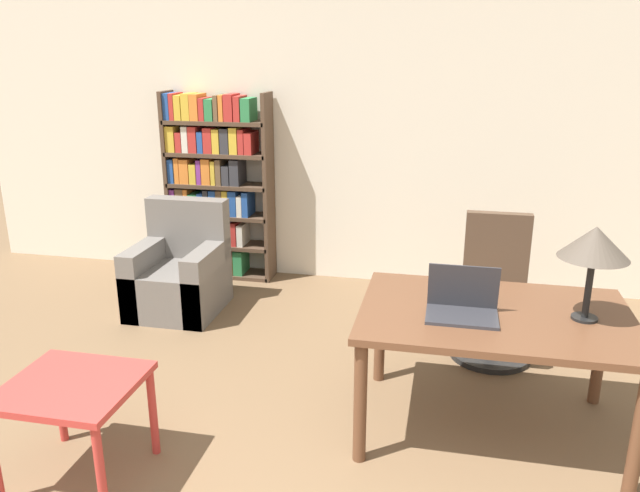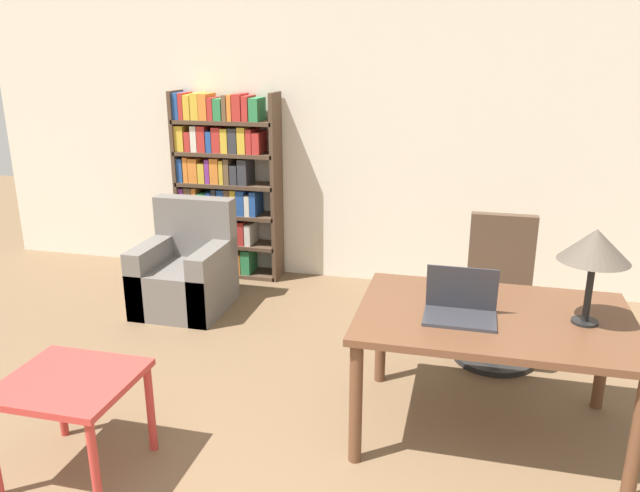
{
  "view_description": "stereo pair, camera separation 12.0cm",
  "coord_description": "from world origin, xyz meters",
  "px_view_note": "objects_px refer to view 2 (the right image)",
  "views": [
    {
      "loc": [
        0.62,
        -1.08,
        2.12
      ],
      "look_at": [
        -0.12,
        2.4,
        0.99
      ],
      "focal_mm": 35.0,
      "sensor_mm": 36.0,
      "label": 1
    },
    {
      "loc": [
        0.74,
        -1.05,
        2.12
      ],
      "look_at": [
        -0.12,
        2.4,
        0.99
      ],
      "focal_mm": 35.0,
      "sensor_mm": 36.0,
      "label": 2
    }
  ],
  "objects_px": {
    "desk": "(493,329)",
    "bookshelf": "(222,186)",
    "side_table_blue": "(71,392)",
    "laptop": "(460,307)",
    "armchair": "(186,274)",
    "table_lamp": "(595,247)",
    "office_chair": "(498,299)"
  },
  "relations": [
    {
      "from": "desk",
      "to": "bookshelf",
      "type": "height_order",
      "value": "bookshelf"
    },
    {
      "from": "office_chair",
      "to": "armchair",
      "type": "height_order",
      "value": "office_chair"
    },
    {
      "from": "laptop",
      "to": "side_table_blue",
      "type": "height_order",
      "value": "laptop"
    },
    {
      "from": "laptop",
      "to": "table_lamp",
      "type": "distance_m",
      "value": 0.74
    },
    {
      "from": "desk",
      "to": "table_lamp",
      "type": "height_order",
      "value": "table_lamp"
    },
    {
      "from": "desk",
      "to": "laptop",
      "type": "relative_size",
      "value": 3.88
    },
    {
      "from": "desk",
      "to": "laptop",
      "type": "xyz_separation_m",
      "value": [
        -0.18,
        -0.08,
        0.15
      ]
    },
    {
      "from": "laptop",
      "to": "armchair",
      "type": "distance_m",
      "value": 2.69
    },
    {
      "from": "table_lamp",
      "to": "armchair",
      "type": "relative_size",
      "value": 0.57
    },
    {
      "from": "laptop",
      "to": "office_chair",
      "type": "distance_m",
      "value": 1.17
    },
    {
      "from": "armchair",
      "to": "bookshelf",
      "type": "height_order",
      "value": "bookshelf"
    },
    {
      "from": "table_lamp",
      "to": "office_chair",
      "type": "xyz_separation_m",
      "value": [
        -0.39,
        1.0,
        -0.73
      ]
    },
    {
      "from": "side_table_blue",
      "to": "armchair",
      "type": "relative_size",
      "value": 0.7
    },
    {
      "from": "laptop",
      "to": "office_chair",
      "type": "bearing_deg",
      "value": 77.01
    },
    {
      "from": "table_lamp",
      "to": "office_chair",
      "type": "distance_m",
      "value": 1.3
    },
    {
      "from": "side_table_blue",
      "to": "office_chair",
      "type": "bearing_deg",
      "value": 41.46
    },
    {
      "from": "desk",
      "to": "laptop",
      "type": "bearing_deg",
      "value": -155.52
    },
    {
      "from": "side_table_blue",
      "to": "bookshelf",
      "type": "relative_size",
      "value": 0.36
    },
    {
      "from": "office_chair",
      "to": "side_table_blue",
      "type": "distance_m",
      "value": 2.83
    },
    {
      "from": "desk",
      "to": "bookshelf",
      "type": "xyz_separation_m",
      "value": [
        -2.47,
        2.14,
        0.22
      ]
    },
    {
      "from": "table_lamp",
      "to": "desk",
      "type": "bearing_deg",
      "value": -179.71
    },
    {
      "from": "desk",
      "to": "armchair",
      "type": "relative_size",
      "value": 1.62
    },
    {
      "from": "side_table_blue",
      "to": "bookshelf",
      "type": "distance_m",
      "value": 3.07
    },
    {
      "from": "table_lamp",
      "to": "side_table_blue",
      "type": "distance_m",
      "value": 2.75
    },
    {
      "from": "laptop",
      "to": "office_chair",
      "type": "relative_size",
      "value": 0.37
    },
    {
      "from": "desk",
      "to": "office_chair",
      "type": "xyz_separation_m",
      "value": [
        0.07,
        1.0,
        -0.22
      ]
    },
    {
      "from": "armchair",
      "to": "bookshelf",
      "type": "distance_m",
      "value": 1.05
    },
    {
      "from": "armchair",
      "to": "side_table_blue",
      "type": "bearing_deg",
      "value": -79.28
    },
    {
      "from": "desk",
      "to": "armchair",
      "type": "height_order",
      "value": "armchair"
    },
    {
      "from": "office_chair",
      "to": "side_table_blue",
      "type": "xyz_separation_m",
      "value": [
        -2.12,
        -1.87,
        0.04
      ]
    },
    {
      "from": "laptop",
      "to": "bookshelf",
      "type": "relative_size",
      "value": 0.22
    },
    {
      "from": "side_table_blue",
      "to": "table_lamp",
      "type": "bearing_deg",
      "value": 19.19
    }
  ]
}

